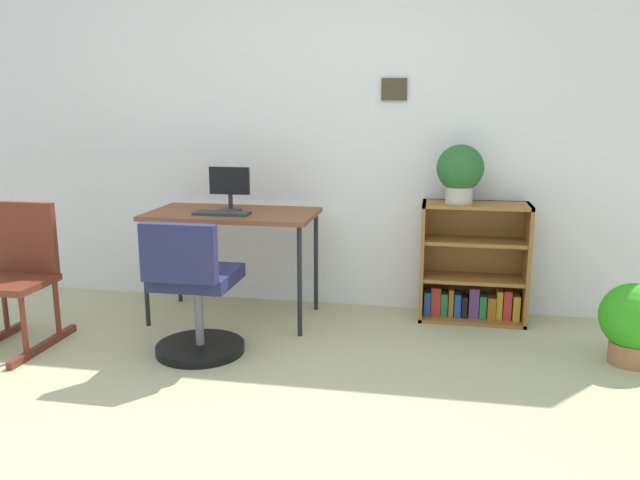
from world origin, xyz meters
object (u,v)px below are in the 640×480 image
Objects in this scene: keyboard at (222,213)px; potted_plant_floor at (634,321)px; desk at (233,220)px; rocking_chair at (18,274)px; bookshelf_low at (473,269)px; office_chair at (194,298)px; potted_plant_on_shelf at (460,171)px; monitor at (230,187)px.

potted_plant_floor is at bearing -5.23° from keyboard.
rocking_chair is (-1.12, -0.70, -0.24)m from desk.
potted_plant_floor is at bearing -8.12° from desk.
rocking_chair is at bearing -160.10° from bookshelf_low.
bookshelf_low is at bearing 31.65° from office_chair.
office_chair is 1.76× the size of potted_plant_floor.
office_chair is 2.14× the size of potted_plant_on_shelf.
desk is 0.77m from office_chair.
monitor is 0.36× the size of office_chair.
desk is 1.29× the size of rocking_chair.
keyboard is 2.53m from potted_plant_floor.
potted_plant_on_shelf is at bearing 148.88° from potted_plant_floor.
potted_plant_on_shelf is (-0.12, -0.05, 0.67)m from bookshelf_low.
monitor reaches higher than rocking_chair.
keyboard is 0.45× the size of bookshelf_low.
office_chair reaches higher than potted_plant_floor.
potted_plant_floor is (2.45, 0.35, -0.10)m from office_chair.
keyboard is at bearing 27.72° from rocking_chair.
bookshelf_low is at bearing 8.52° from monitor.
keyboard is at bearing -90.71° from monitor.
bookshelf_low is 0.68m from potted_plant_on_shelf.
desk is at bearing 31.81° from rocking_chair.
bookshelf_low reaches higher than potted_plant_floor.
potted_plant_floor is (2.47, -0.39, -0.64)m from monitor.
monitor is at bearing -172.78° from potted_plant_on_shelf.
rocking_chair is (-1.12, 0.00, 0.09)m from office_chair.
desk is at bearing 171.88° from potted_plant_floor.
bookshelf_low is 2.09× the size of potted_plant_on_shelf.
monitor is at bearing 91.67° from office_chair.
rocking_chair reaches higher than potted_plant_floor.
potted_plant_on_shelf is (1.48, 0.23, 0.33)m from desk.
potted_plant_on_shelf is (2.60, 0.93, 0.57)m from rocking_chair.
desk is 2.50m from potted_plant_floor.
keyboard is 0.42× the size of rocking_chair.
potted_plant_on_shelf reaches higher than desk.
rocking_chair is (-1.09, -0.57, -0.31)m from keyboard.
potted_plant_on_shelf reaches higher than bookshelf_low.
monitor is 0.34× the size of rocking_chair.
potted_plant_on_shelf is at bearing 19.70° from rocking_chair.
monitor is 0.22m from keyboard.
desk is at bearing -170.99° from potted_plant_on_shelf.
rocking_chair is at bearing -148.19° from desk.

